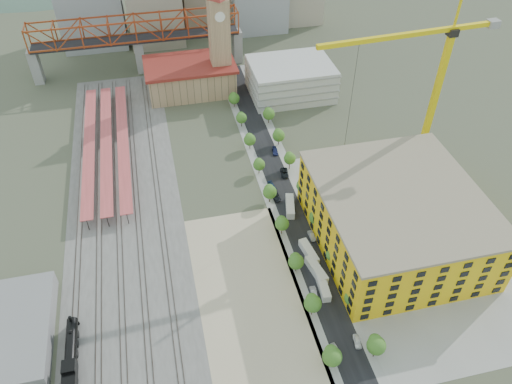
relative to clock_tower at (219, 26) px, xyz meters
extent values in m
plane|color=#474C38|center=(-8.00, -79.99, -28.70)|extent=(400.00, 400.00, 0.00)
cube|color=#605E59|center=(-44.00, -62.49, -28.67)|extent=(36.00, 165.00, 0.06)
cube|color=tan|center=(-12.00, -111.49, -28.67)|extent=(28.00, 67.00, 0.06)
cube|color=black|center=(8.00, -64.99, -28.67)|extent=(12.00, 170.00, 0.06)
cube|color=gray|center=(2.50, -64.99, -28.68)|extent=(3.00, 170.00, 0.04)
cube|color=gray|center=(13.50, -64.99, -28.68)|extent=(3.00, 170.00, 0.04)
cube|color=gray|center=(37.00, -99.99, -28.67)|extent=(50.00, 90.00, 0.06)
cube|color=#382B23|center=(-58.72, -62.49, -28.55)|extent=(0.12, 160.00, 0.18)
cube|color=#382B23|center=(-57.28, -62.49, -28.55)|extent=(0.12, 160.00, 0.18)
cube|color=#382B23|center=(-52.72, -62.49, -28.55)|extent=(0.12, 160.00, 0.18)
cube|color=#382B23|center=(-51.28, -62.49, -28.55)|extent=(0.12, 160.00, 0.18)
cube|color=#382B23|center=(-46.72, -62.49, -28.55)|extent=(0.12, 160.00, 0.18)
cube|color=#382B23|center=(-45.28, -62.49, -28.55)|extent=(0.12, 160.00, 0.18)
cube|color=#382B23|center=(-40.72, -62.49, -28.55)|extent=(0.12, 160.00, 0.18)
cube|color=#382B23|center=(-39.28, -62.49, -28.55)|extent=(0.12, 160.00, 0.18)
cube|color=#382B23|center=(-33.72, -62.49, -28.55)|extent=(0.12, 160.00, 0.18)
cube|color=#382B23|center=(-32.28, -62.49, -28.55)|extent=(0.12, 160.00, 0.18)
cube|color=#DA5357|center=(-55.00, -34.99, -24.70)|extent=(4.00, 80.00, 0.25)
cylinder|color=black|center=(-55.00, -34.99, -26.70)|extent=(0.24, 0.24, 4.00)
cube|color=#DA5357|center=(-49.00, -34.99, -24.70)|extent=(4.00, 80.00, 0.25)
cylinder|color=black|center=(-49.00, -34.99, -26.70)|extent=(0.24, 0.24, 4.00)
cube|color=#DA5357|center=(-43.00, -34.99, -24.70)|extent=(4.00, 80.00, 0.25)
cylinder|color=black|center=(-43.00, -34.99, -26.70)|extent=(0.24, 0.24, 4.00)
cube|color=tan|center=(-13.00, 2.01, -22.70)|extent=(36.00, 22.00, 12.00)
cube|color=maroon|center=(-13.00, 2.01, -16.20)|extent=(38.00, 24.00, 1.20)
cube|color=tan|center=(0.00, 0.01, -8.70)|extent=(8.00, 8.00, 40.00)
cylinder|color=white|center=(0.00, -4.09, 5.30)|extent=(4.00, 0.30, 4.00)
cube|color=silver|center=(28.00, -9.99, -21.70)|extent=(34.00, 26.00, 14.00)
cube|color=gray|center=(-78.00, 25.01, -21.20)|extent=(4.00, 6.00, 15.00)
cube|color=gray|center=(12.00, 25.01, -21.20)|extent=(4.00, 6.00, 15.00)
cube|color=gray|center=(-33.00, 25.01, -21.20)|extent=(4.00, 6.00, 15.00)
cube|color=black|center=(-33.00, 25.01, -13.20)|extent=(90.00, 9.00, 1.00)
cube|color=orange|center=(34.00, -99.99, -19.70)|extent=(44.00, 50.00, 18.00)
cube|color=gray|center=(34.00, -99.99, -10.30)|extent=(44.60, 50.60, 0.80)
cube|color=gray|center=(-74.00, -109.99, -26.20)|extent=(22.00, 32.00, 5.00)
cube|color=#9EA0A3|center=(-53.00, 60.01, -9.70)|extent=(30.00, 25.00, 38.00)
ellipsoid|color=#4C6B59|center=(-88.00, 180.01, -96.70)|extent=(396.00, 216.00, 180.00)
ellipsoid|color=#4C6B59|center=(32.00, 180.01, -120.70)|extent=(484.00, 264.00, 220.00)
ellipsoid|color=#4C6B59|center=(152.00, 180.01, -98.70)|extent=(418.00, 228.00, 190.00)
cylinder|color=black|center=(-58.00, -116.35, -26.02)|extent=(2.79, 13.39, 2.79)
cube|color=black|center=(-58.00, -123.61, -25.80)|extent=(3.12, 3.35, 3.57)
cylinder|color=black|center=(-58.00, -110.77, -24.01)|extent=(0.78, 0.78, 1.79)
sphere|color=black|center=(-58.00, -114.12, -24.57)|extent=(1.12, 1.12, 1.12)
cone|color=black|center=(-58.00, -108.76, -27.69)|extent=(2.90, 1.79, 2.90)
cube|color=yellow|center=(56.76, -70.55, -3.87)|extent=(1.77, 1.77, 49.65)
cube|color=black|center=(56.76, -70.55, 22.06)|extent=(2.76, 2.76, 2.21)
cube|color=yellow|center=(35.85, -71.94, 23.16)|extent=(41.92, 4.11, 1.32)
cube|color=yellow|center=(63.37, -70.11, 23.16)|extent=(13.30, 2.20, 1.32)
cube|color=gray|center=(69.98, -69.67, 22.94)|extent=(3.49, 2.97, 2.21)
cube|color=yellow|center=(56.76, -70.55, 27.58)|extent=(0.55, 0.55, 8.83)
cube|color=silver|center=(8.00, -113.01, -27.49)|extent=(2.97, 8.93, 2.40)
cube|color=silver|center=(8.00, -107.03, -27.39)|extent=(4.22, 9.85, 2.61)
cube|color=silver|center=(8.00, -100.03, -27.44)|extent=(3.70, 9.42, 2.51)
cube|color=silver|center=(8.00, -80.05, -27.37)|extent=(4.70, 10.00, 2.65)
imported|color=silver|center=(5.00, -131.66, -28.03)|extent=(2.22, 4.14, 1.34)
imported|color=#B1AFB5|center=(5.00, -114.09, -27.97)|extent=(1.98, 4.54, 1.45)
imported|color=black|center=(5.00, -73.93, -28.01)|extent=(2.46, 5.02, 1.37)
imported|color=navy|center=(5.00, -68.52, -28.04)|extent=(2.60, 4.81, 1.32)
imported|color=white|center=(11.00, -130.63, -28.01)|extent=(2.21, 4.23, 1.37)
imported|color=#9B9CA1|center=(11.00, -93.56, -27.99)|extent=(1.67, 4.33, 1.41)
imported|color=black|center=(11.00, -62.70, -27.95)|extent=(3.25, 5.71, 1.50)
imported|color=navy|center=(11.00, -49.62, -28.03)|extent=(2.43, 4.81, 1.34)
camera|label=1|loc=(-29.00, -191.48, 82.32)|focal=35.00mm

